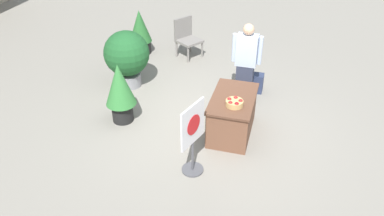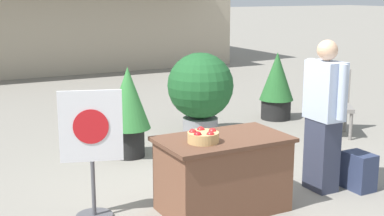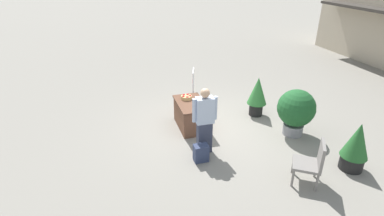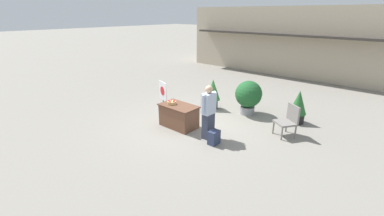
{
  "view_description": "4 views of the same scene",
  "coord_description": "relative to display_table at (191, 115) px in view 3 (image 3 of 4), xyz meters",
  "views": [
    {
      "loc": [
        -5.9,
        -1.33,
        4.22
      ],
      "look_at": [
        -0.77,
        0.09,
        0.76
      ],
      "focal_mm": 35.0,
      "sensor_mm": 36.0,
      "label": 1
    },
    {
      "loc": [
        -2.9,
        -4.87,
        2.17
      ],
      "look_at": [
        -0.28,
        0.06,
        0.95
      ],
      "focal_mm": 50.0,
      "sensor_mm": 36.0,
      "label": 2
    },
    {
      "loc": [
        6.96,
        -2.57,
        4.21
      ],
      "look_at": [
        -0.03,
        -0.56,
        0.7
      ],
      "focal_mm": 28.0,
      "sensor_mm": 36.0,
      "label": 3
    },
    {
      "loc": [
        5.34,
        -6.23,
        3.63
      ],
      "look_at": [
        0.29,
        -0.47,
        0.78
      ],
      "focal_mm": 24.0,
      "sensor_mm": 36.0,
      "label": 4
    }
  ],
  "objects": [
    {
      "name": "ground_plane",
      "position": [
        0.25,
        0.52,
        -0.38
      ],
      "size": [
        120.0,
        120.0,
        0.0
      ],
      "primitive_type": "plane",
      "color": "gray"
    },
    {
      "name": "display_table",
      "position": [
        0.0,
        0.0,
        0.0
      ],
      "size": [
        1.29,
        0.76,
        0.76
      ],
      "color": "brown",
      "rests_on": "ground_plane"
    },
    {
      "name": "apple_basket",
      "position": [
        -0.26,
        -0.06,
        0.44
      ],
      "size": [
        0.3,
        0.3,
        0.13
      ],
      "color": "tan",
      "rests_on": "display_table"
    },
    {
      "name": "person_visitor",
      "position": [
        1.26,
        -0.02,
        0.47
      ],
      "size": [
        0.27,
        0.61,
        1.67
      ],
      "rotation": [
        0.0,
        0.0,
        3.12
      ],
      "color": "#33384C",
      "rests_on": "ground_plane"
    },
    {
      "name": "backpack",
      "position": [
        1.64,
        -0.22,
        -0.17
      ],
      "size": [
        0.24,
        0.34,
        0.42
      ],
      "color": "#2D3856",
      "rests_on": "ground_plane"
    },
    {
      "name": "poster_board",
      "position": [
        -1.21,
        0.42,
        0.31
      ],
      "size": [
        0.58,
        0.36,
        1.27
      ],
      "rotation": [
        0.0,
        0.0,
        -1.89
      ],
      "color": "#4C4C51",
      "rests_on": "ground_plane"
    },
    {
      "name": "patio_chair",
      "position": [
        3.02,
        1.75,
        0.16
      ],
      "size": [
        0.76,
        0.76,
        1.0
      ],
      "rotation": [
        0.0,
        0.0,
        4.12
      ],
      "color": "gray",
      "rests_on": "ground_plane"
    },
    {
      "name": "potted_plant_far_right",
      "position": [
        2.87,
        2.96,
        0.23
      ],
      "size": [
        0.58,
        0.58,
        1.16
      ],
      "color": "black",
      "rests_on": "ground_plane"
    },
    {
      "name": "potted_plant_near_right",
      "position": [
        -0.17,
        2.12,
        0.31
      ],
      "size": [
        0.58,
        0.58,
        1.21
      ],
      "color": "black",
      "rests_on": "ground_plane"
    },
    {
      "name": "potted_plant_far_left",
      "position": [
        1.15,
        2.56,
        0.36
      ],
      "size": [
        0.99,
        0.99,
        1.28
      ],
      "color": "gray",
      "rests_on": "ground_plane"
    }
  ]
}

